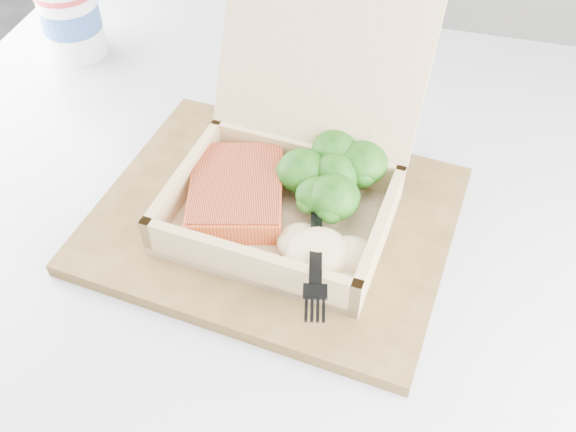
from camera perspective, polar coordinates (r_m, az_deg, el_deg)
The scene contains 9 objects.
cafe_table at distance 0.82m, azimuth -3.13°, elevation -10.08°, with size 1.10×1.10×0.76m.
serving_tray at distance 0.66m, azimuth -1.25°, elevation -0.26°, with size 0.35×0.28×0.02m, color brown.
takeout_container at distance 0.64m, azimuth 0.46°, elevation 4.64°, with size 0.26×0.28×0.19m.
salmon_fillet at distance 0.65m, azimuth -4.60°, elevation 2.19°, with size 0.09×0.12×0.03m, color #DE562B.
broccoli_pile at distance 0.65m, azimuth 4.15°, elevation 3.20°, with size 0.12×0.12×0.04m, color #2E761A, non-canonical shape.
mashed_potatoes at distance 0.59m, azimuth 2.69°, elevation -3.31°, with size 0.10×0.08×0.03m, color #CEB685.
plastic_fork at distance 0.59m, azimuth 2.54°, elevation -1.21°, with size 0.09×0.14×0.02m.
paper_cup at distance 0.93m, azimuth -18.76°, elevation 16.37°, with size 0.08×0.08×0.10m.
receipt at distance 0.80m, azimuth 0.72°, elevation 9.10°, with size 0.07×0.13×0.00m, color white.
Camera 1 is at (0.52, -0.04, 1.25)m, focal length 40.00 mm.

